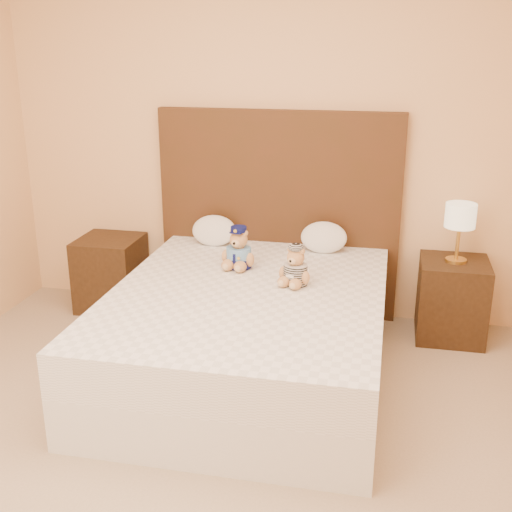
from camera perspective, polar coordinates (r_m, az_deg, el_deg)
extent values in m
cube|color=tan|center=(3.09, -6.00, -20.95)|extent=(4.00, 4.50, 0.00)
cube|color=#EBB780|center=(4.60, 2.15, 11.06)|extent=(4.00, 0.04, 2.70)
cube|color=white|center=(3.97, -0.73, -8.45)|extent=(1.60, 2.00, 0.30)
cube|color=white|center=(3.85, -0.75, -4.81)|extent=(1.60, 2.00, 0.25)
cube|color=#452514|center=(4.68, 1.98, 3.70)|extent=(1.75, 0.08, 1.50)
cube|color=#372211|center=(5.00, -12.77, -1.48)|extent=(0.45, 0.45, 0.55)
cube|color=#372211|center=(4.59, 17.00, -3.72)|extent=(0.45, 0.45, 0.55)
cylinder|color=gold|center=(4.49, 17.34, -0.35)|extent=(0.14, 0.14, 0.02)
cylinder|color=gold|center=(4.46, 17.50, 1.23)|extent=(0.02, 0.02, 0.26)
cylinder|color=beige|center=(4.41, 17.73, 3.46)|extent=(0.20, 0.20, 0.16)
ellipsoid|color=white|center=(4.63, -3.76, 2.40)|extent=(0.32, 0.21, 0.23)
ellipsoid|color=white|center=(4.49, 6.05, 1.78)|extent=(0.32, 0.21, 0.23)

